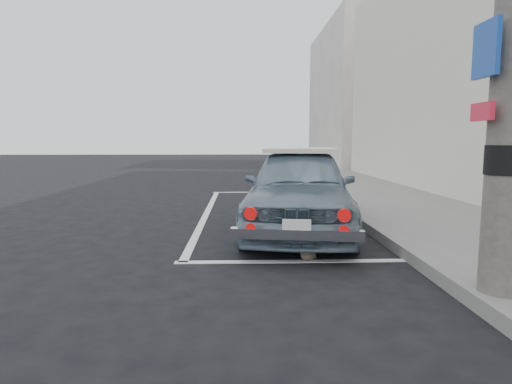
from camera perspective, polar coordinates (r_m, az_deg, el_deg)
ground at (r=5.72m, az=0.01°, el=-7.93°), size 80.00×80.00×0.00m
sidewalk at (r=8.37m, az=22.03°, el=-3.17°), size 2.80×40.00×0.15m
building_far at (r=26.47m, az=12.71°, el=12.22°), size 3.50×10.00×8.00m
pline_rear at (r=5.28m, az=5.70°, el=-9.19°), size 3.00×0.12×0.01m
pline_front at (r=12.14m, az=1.36°, el=-0.02°), size 3.00×0.12×0.01m
pline_side at (r=8.68m, az=-6.60°, el=-2.84°), size 0.12×7.00×0.01m
retro_coupe at (r=6.91m, az=5.85°, el=0.48°), size 2.22×4.25×1.38m
cat at (r=5.31m, az=6.92°, el=-8.01°), size 0.29×0.38×0.22m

